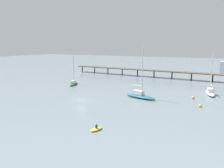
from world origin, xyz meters
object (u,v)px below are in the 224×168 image
at_px(sailboat_green, 74,83).
at_px(sailboat_teal, 140,95).
at_px(sailboat_white, 210,92).
at_px(mooring_buoy_inner, 200,106).
at_px(mooring_buoy_outer, 193,98).
at_px(pier, 181,69).
at_px(dinghy_yellow, 96,129).

height_order(sailboat_green, sailboat_teal, sailboat_teal).
bearing_deg(sailboat_white, sailboat_teal, -139.42).
bearing_deg(mooring_buoy_inner, mooring_buoy_outer, 109.91).
distance_m(pier, dinghy_yellow, 62.36).
distance_m(dinghy_yellow, mooring_buoy_outer, 31.71).
distance_m(pier, sailboat_green, 42.39).
bearing_deg(sailboat_green, mooring_buoy_outer, -3.41).
relative_size(pier, dinghy_yellow, 26.79).
bearing_deg(mooring_buoy_outer, pier, 106.65).
bearing_deg(dinghy_yellow, mooring_buoy_outer, 71.02).
relative_size(pier, sailboat_green, 7.18).
relative_size(sailboat_green, mooring_buoy_outer, 13.41).
relative_size(sailboat_teal, mooring_buoy_outer, 18.92).
distance_m(sailboat_white, mooring_buoy_inner, 15.24).
relative_size(pier, sailboat_white, 6.04).
bearing_deg(mooring_buoy_inner, sailboat_white, 87.52).
xyz_separation_m(dinghy_yellow, mooring_buoy_outer, (10.31, 29.98, 0.15)).
distance_m(sailboat_green, sailboat_white, 43.20).
bearing_deg(pier, mooring_buoy_outer, -73.35).
bearing_deg(sailboat_teal, mooring_buoy_inner, -7.09).
xyz_separation_m(pier, dinghy_yellow, (-0.66, -62.24, -3.78)).
xyz_separation_m(pier, sailboat_white, (12.99, -24.44, -3.22)).
relative_size(mooring_buoy_inner, mooring_buoy_outer, 0.93).
height_order(mooring_buoy_inner, mooring_buoy_outer, mooring_buoy_outer).
relative_size(sailboat_teal, mooring_buoy_inner, 20.37).
relative_size(sailboat_green, sailboat_white, 0.84).
distance_m(dinghy_yellow, mooring_buoy_inner, 26.05).
bearing_deg(sailboat_teal, sailboat_white, 40.58).
bearing_deg(mooring_buoy_outer, sailboat_green, 176.59).
xyz_separation_m(sailboat_white, sailboat_teal, (-15.60, -13.36, 0.10)).
xyz_separation_m(sailboat_white, dinghy_yellow, (-13.65, -37.80, -0.56)).
distance_m(sailboat_teal, mooring_buoy_inner, 15.07).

